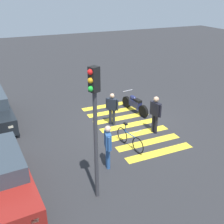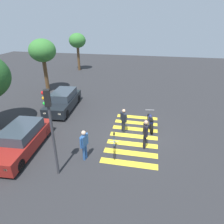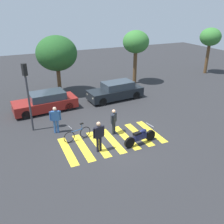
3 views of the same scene
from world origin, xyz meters
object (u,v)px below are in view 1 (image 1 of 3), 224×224
object	(u,v)px
police_motorcycle	(135,104)
leaning_bicycle	(130,139)
officer_on_foot	(112,107)
officer_by_motorcycle	(155,112)
pedestrian_bystander	(108,144)
traffic_light_pole	(95,116)

from	to	relation	value
police_motorcycle	leaning_bicycle	distance (m)	3.66
officer_on_foot	officer_by_motorcycle	bearing A→B (deg)	-136.83
police_motorcycle	pedestrian_bystander	distance (m)	5.26
traffic_light_pole	officer_on_foot	bearing A→B (deg)	-29.45
leaning_bicycle	officer_on_foot	distance (m)	2.33
police_motorcycle	leaning_bicycle	xyz separation A→B (m)	(-3.12, 1.92, -0.08)
officer_by_motorcycle	officer_on_foot	bearing A→B (deg)	43.17
officer_on_foot	pedestrian_bystander	world-z (taller)	pedestrian_bystander
police_motorcycle	pedestrian_bystander	xyz separation A→B (m)	(-4.05, 3.31, 0.54)
traffic_light_pole	officer_by_motorcycle	bearing A→B (deg)	-53.58
leaning_bicycle	pedestrian_bystander	bearing A→B (deg)	123.82
police_motorcycle	traffic_light_pole	bearing A→B (deg)	141.53
police_motorcycle	traffic_light_pole	world-z (taller)	traffic_light_pole
leaning_bicycle	officer_by_motorcycle	distance (m)	1.91
officer_on_foot	pedestrian_bystander	bearing A→B (deg)	153.52
police_motorcycle	pedestrian_bystander	world-z (taller)	pedestrian_bystander
police_motorcycle	officer_by_motorcycle	world-z (taller)	officer_by_motorcycle
police_motorcycle	officer_by_motorcycle	distance (m)	2.50
officer_on_foot	officer_by_motorcycle	size ratio (longest dim) A/B	0.91
traffic_light_pole	pedestrian_bystander	bearing A→B (deg)	-35.98
police_motorcycle	leaning_bicycle	size ratio (longest dim) A/B	1.24
officer_by_motorcycle	pedestrian_bystander	distance (m)	3.45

